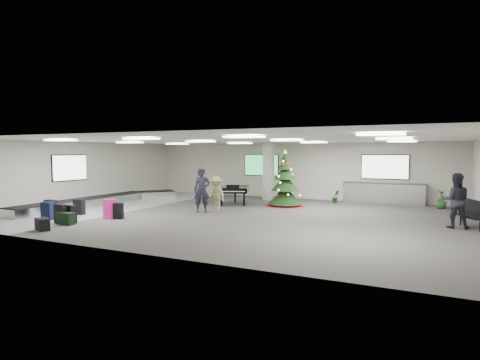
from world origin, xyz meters
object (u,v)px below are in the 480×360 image
at_px(baggage_carousel, 101,201).
at_px(potted_plant_right, 441,199).
at_px(traveler_a, 202,190).
at_px(service_counter, 383,193).
at_px(potted_plant_left, 336,197).
at_px(traveler_b, 216,194).
at_px(christmas_tree, 285,187).
at_px(bench, 474,213).
at_px(grand_piano, 234,190).
at_px(pink_suitcase, 110,209).
at_px(traveler_bench, 455,201).

relative_size(baggage_carousel, potted_plant_right, 10.86).
xyz_separation_m(traveler_a, potted_plant_right, (9.58, 5.88, -0.54)).
xyz_separation_m(service_counter, potted_plant_left, (-2.27, -0.96, -0.19)).
distance_m(traveler_b, potted_plant_right, 10.61).
relative_size(potted_plant_left, potted_plant_right, 0.79).
bearing_deg(traveler_b, christmas_tree, 73.95).
relative_size(bench, potted_plant_left, 2.30).
distance_m(grand_piano, potted_plant_left, 5.33).
xyz_separation_m(traveler_b, potted_plant_right, (9.12, 5.40, -0.35)).
distance_m(pink_suitcase, traveler_b, 4.58).
bearing_deg(traveler_bench, potted_plant_right, -90.17).
distance_m(bench, potted_plant_right, 5.05).
relative_size(pink_suitcase, traveler_bench, 0.41).
height_order(bench, traveler_bench, traveler_bench).
relative_size(service_counter, pink_suitcase, 5.05).
bearing_deg(traveler_a, service_counter, 10.53).
height_order(traveler_b, potted_plant_right, traveler_b).
relative_size(traveler_b, potted_plant_right, 1.79).
xyz_separation_m(service_counter, christmas_tree, (-4.29, -3.15, 0.41)).
distance_m(baggage_carousel, service_counter, 14.50).
xyz_separation_m(baggage_carousel, christmas_tree, (8.55, 3.58, 0.75)).
xyz_separation_m(baggage_carousel, service_counter, (12.84, 6.73, 0.33)).
xyz_separation_m(service_counter, traveler_a, (-6.91, -6.72, 0.44)).
height_order(christmas_tree, potted_plant_right, christmas_tree).
relative_size(traveler_bench, potted_plant_right, 2.18).
distance_m(pink_suitcase, potted_plant_right, 15.00).
bearing_deg(pink_suitcase, service_counter, 55.44).
xyz_separation_m(grand_piano, traveler_a, (-0.04, -3.08, 0.23)).
distance_m(service_counter, christmas_tree, 5.34).
height_order(service_counter, pink_suitcase, service_counter).
xyz_separation_m(baggage_carousel, pink_suitcase, (3.41, -2.98, 0.18)).
distance_m(service_counter, grand_piano, 7.77).
distance_m(grand_piano, traveler_a, 3.09).
relative_size(pink_suitcase, grand_piano, 0.36).
distance_m(traveler_b, potted_plant_left, 6.75).
bearing_deg(traveler_b, bench, 21.42).
distance_m(baggage_carousel, christmas_tree, 9.30).
relative_size(service_counter, potted_plant_left, 5.73).
bearing_deg(potted_plant_left, traveler_a, -128.86).
bearing_deg(grand_piano, pink_suitcase, -134.47).
xyz_separation_m(traveler_a, traveler_b, (0.45, 0.48, -0.19)).
relative_size(baggage_carousel, pink_suitcase, 12.09).
distance_m(christmas_tree, grand_piano, 2.63).
distance_m(pink_suitcase, grand_piano, 6.60).
bearing_deg(potted_plant_left, potted_plant_right, 1.40).
xyz_separation_m(traveler_b, potted_plant_left, (4.19, 5.28, -0.45)).
distance_m(traveler_a, traveler_bench, 9.95).
bearing_deg(traveler_bench, bench, -166.41).
bearing_deg(pink_suitcase, potted_plant_left, 60.29).
height_order(christmas_tree, traveler_a, christmas_tree).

